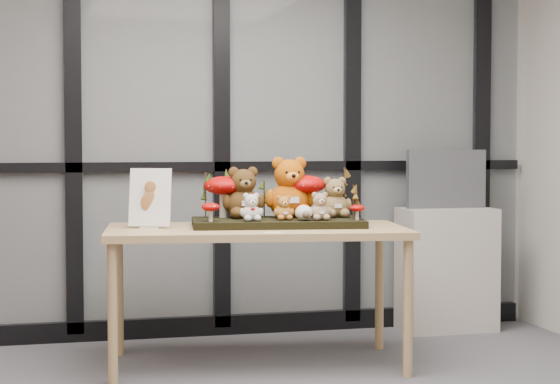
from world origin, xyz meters
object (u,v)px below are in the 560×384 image
object	(u,v)px
plush_cream_hedgehog	(304,212)
mushroom_front_left	(211,211)
diorama_tray	(277,223)
cabinet	(447,269)
bear_small_yellow	(284,206)
monitor	(446,179)
bear_white_bow	(251,206)
bear_beige_small	(320,205)
display_table	(256,240)
bear_brown_medium	(243,190)
mushroom_back_right	(305,194)
bear_tan_back	(335,195)
bear_pooh_yellow	(289,184)
mushroom_back_left	(224,195)
mushroom_front_right	(357,211)
sign_holder	(150,200)

from	to	relation	value
plush_cream_hedgehog	mushroom_front_left	distance (m)	0.49
diorama_tray	cabinet	world-z (taller)	diorama_tray
bear_small_yellow	monitor	xyz separation A→B (m)	(1.26, 0.75, 0.11)
bear_white_bow	cabinet	distance (m)	1.70
bear_small_yellow	bear_beige_small	xyz separation A→B (m)	(0.18, -0.06, 0.01)
display_table	plush_cream_hedgehog	distance (m)	0.30
bear_brown_medium	cabinet	distance (m)	1.63
mushroom_back_right	bear_small_yellow	bearing A→B (deg)	-132.43
bear_tan_back	monitor	xyz separation A→B (m)	(0.94, 0.63, 0.06)
bear_tan_back	bear_small_yellow	distance (m)	0.35
diorama_tray	bear_pooh_yellow	bearing A→B (deg)	53.46
bear_tan_back	plush_cream_hedgehog	size ratio (longest dim) A/B	2.69
mushroom_back_left	cabinet	bearing A→B (deg)	17.07
bear_beige_small	plush_cream_hedgehog	bearing A→B (deg)	-173.51
bear_small_yellow	bear_white_bow	world-z (taller)	bear_white_bow
mushroom_back_right	diorama_tray	bearing A→B (deg)	-150.68
diorama_tray	mushroom_front_right	distance (m)	0.44
mushroom_front_right	monitor	bearing A→B (deg)	43.48
bear_beige_small	mushroom_back_right	bearing A→B (deg)	100.69
bear_brown_medium	bear_beige_small	size ratio (longest dim) A/B	1.86
bear_small_yellow	mushroom_front_right	bearing A→B (deg)	-4.36
display_table	bear_brown_medium	distance (m)	0.31
bear_beige_small	mushroom_front_left	world-z (taller)	bear_beige_small
bear_small_yellow	mushroom_back_right	bearing A→B (deg)	55.51
mushroom_back_left	bear_beige_small	bearing A→B (deg)	-34.69
bear_beige_small	sign_holder	world-z (taller)	sign_holder
bear_brown_medium	diorama_tray	bearing A→B (deg)	-26.64
bear_tan_back	sign_holder	distance (m)	1.02
cabinet	diorama_tray	bearing A→B (deg)	-153.17
bear_beige_small	cabinet	bearing A→B (deg)	44.05
bear_brown_medium	bear_small_yellow	size ratio (longest dim) A/B	2.11
bear_white_bow	mushroom_back_left	size ratio (longest dim) A/B	0.65
display_table	bear_beige_small	bearing A→B (deg)	-9.15
bear_beige_small	mushroom_back_right	distance (m)	0.25
bear_white_bow	diorama_tray	bearing A→B (deg)	39.43
bear_brown_medium	bear_tan_back	world-z (taller)	bear_brown_medium
sign_holder	bear_beige_small	bearing A→B (deg)	8.39
bear_pooh_yellow	mushroom_back_left	bearing A→B (deg)	174.77
bear_beige_small	bear_white_bow	bearing A→B (deg)	-178.04
display_table	monitor	bearing A→B (deg)	34.67
diorama_tray	bear_beige_small	bearing A→B (deg)	-27.87
diorama_tray	bear_white_bow	size ratio (longest dim) A/B	5.58
plush_cream_hedgehog	bear_pooh_yellow	bearing A→B (deg)	102.29
display_table	mushroom_back_left	distance (m)	0.34
bear_small_yellow	cabinet	world-z (taller)	bear_small_yellow
bear_white_bow	plush_cream_hedgehog	xyz separation A→B (m)	(0.28, -0.04, -0.04)
sign_holder	diorama_tray	bearing A→B (deg)	16.45
diorama_tray	bear_brown_medium	world-z (taller)	bear_brown_medium
bear_white_bow	cabinet	world-z (taller)	bear_white_bow
display_table	bear_brown_medium	size ratio (longest dim) A/B	5.47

